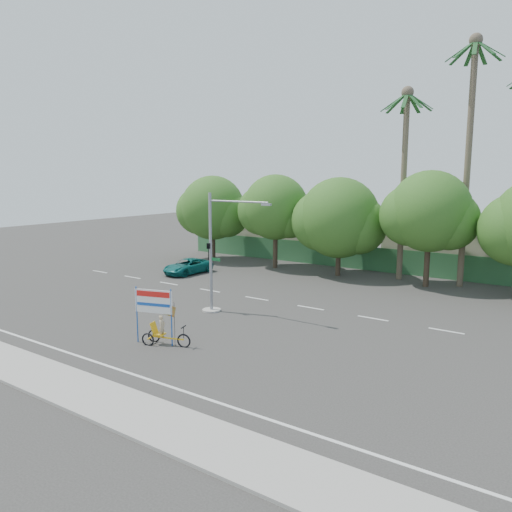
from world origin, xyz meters
The scene contains 14 objects.
ground centered at (0.00, 0.00, 0.00)m, with size 120.00×120.00×0.00m, color #33302D.
sidewalk_near centered at (0.00, -7.50, 0.06)m, with size 50.00×2.40×0.12m, color gray.
fence centered at (0.00, 21.50, 1.00)m, with size 38.00×0.08×2.00m, color #336B3D.
building_left centered at (-10.00, 26.00, 2.00)m, with size 12.00×8.00×4.00m, color #BBAF94.
building_right centered at (8.00, 26.00, 1.80)m, with size 14.00×8.00×3.60m, color #BBAF94.
tree_far_left centered at (-14.05, 18.00, 4.76)m, with size 7.14×6.00×7.96m.
tree_left centered at (-7.05, 18.00, 5.06)m, with size 6.66×5.60×8.07m.
tree_center centered at (-1.05, 18.00, 4.47)m, with size 7.62×6.40×7.85m.
tree_right centered at (5.95, 18.00, 5.24)m, with size 6.90×5.80×8.36m.
palm_tall centered at (8.00, 19.50, 10.46)m, with size 3.73×3.79×17.45m.
palm_short centered at (3.50, 19.50, 8.86)m, with size 3.73×3.79×14.45m.
traffic_signal centered at (-2.20, 3.98, 2.92)m, with size 4.72×1.10×7.00m.
trike_billboard centered at (-0.68, -1.99, 1.13)m, with size 2.74×1.14×2.80m.
pickup_truck centered at (-11.40, 11.61, 0.61)m, with size 2.03×4.41×1.23m, color #0D5F5A.
Camera 1 is at (16.15, -18.07, 8.00)m, focal length 35.00 mm.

